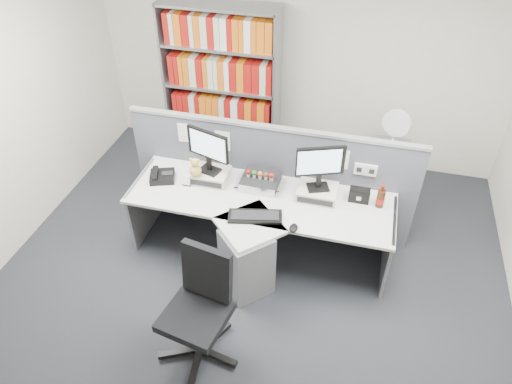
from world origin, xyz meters
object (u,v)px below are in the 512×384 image
(desktop_pc, at_px, (260,181))
(keyboard, at_px, (255,216))
(desk, at_px, (255,232))
(monitor_left, at_px, (208,148))
(office_chair, at_px, (200,305))
(desk_calendar, at_px, (187,181))
(filing_cabinet, at_px, (385,176))
(mouse, at_px, (294,228))
(monitor_right, at_px, (320,164))
(speaker, at_px, (359,195))
(cola_bottle, at_px, (381,198))
(desk_phone, at_px, (162,176))
(shelving_unit, at_px, (222,89))
(desk_fan, at_px, (396,126))

(desktop_pc, distance_m, keyboard, 0.49)
(desk, bearing_deg, monitor_left, 146.02)
(office_chair, bearing_deg, desk_calendar, 114.71)
(filing_cabinet, bearing_deg, mouse, -117.33)
(monitor_left, xyz_separation_m, monitor_right, (1.10, 0.00, -0.00))
(speaker, distance_m, cola_bottle, 0.20)
(desktop_pc, xyz_separation_m, filing_cabinet, (1.25, 0.99, -0.42))
(desk_phone, height_order, shelving_unit, shelving_unit)
(speaker, distance_m, desk_fan, 1.04)
(monitor_left, bearing_deg, desk_fan, 29.87)
(keyboard, distance_m, speaker, 1.03)
(mouse, xyz_separation_m, shelving_unit, (-1.30, 1.99, 0.23))
(mouse, distance_m, desk_calendar, 1.23)
(monitor_right, height_order, desk_calendar, monitor_right)
(keyboard, height_order, office_chair, office_chair)
(speaker, bearing_deg, mouse, -132.92)
(monitor_right, relative_size, cola_bottle, 1.84)
(keyboard, xyz_separation_m, office_chair, (-0.21, -0.95, -0.18))
(monitor_left, height_order, monitor_right, same)
(monitor_left, xyz_separation_m, desk_calendar, (-0.20, -0.15, -0.33))
(speaker, distance_m, filing_cabinet, 1.10)
(filing_cabinet, bearing_deg, monitor_right, -123.40)
(monitor_right, distance_m, desk_phone, 1.62)
(keyboard, xyz_separation_m, mouse, (0.38, -0.07, 0.01))
(desktop_pc, bearing_deg, desk, -83.41)
(office_chair, bearing_deg, mouse, 56.35)
(cola_bottle, bearing_deg, monitor_right, 179.87)
(cola_bottle, height_order, shelving_unit, shelving_unit)
(monitor_right, bearing_deg, shelving_unit, 134.31)
(desk_fan, bearing_deg, desk_calendar, -149.38)
(desk, distance_m, shelving_unit, 2.12)
(desk_calendar, relative_size, speaker, 0.56)
(cola_bottle, relative_size, office_chair, 0.25)
(desk_phone, distance_m, desk_calendar, 0.28)
(filing_cabinet, bearing_deg, shelving_unit, 167.93)
(shelving_unit, relative_size, office_chair, 1.93)
(monitor_left, height_order, desk_calendar, monitor_left)
(desk, distance_m, speaker, 1.07)
(desktop_pc, relative_size, filing_cabinet, 0.53)
(mouse, bearing_deg, desk_fan, 62.67)
(monitor_right, distance_m, mouse, 0.65)
(desk, bearing_deg, office_chair, -100.20)
(keyboard, relative_size, desk_phone, 1.74)
(mouse, distance_m, shelving_unit, 2.39)
(desk_calendar, bearing_deg, keyboard, -21.39)
(desk, distance_m, monitor_left, 0.94)
(desk, xyz_separation_m, filing_cabinet, (1.20, 1.40, -0.11))
(monitor_left, bearing_deg, office_chair, -74.74)
(desk_phone, relative_size, desk_calendar, 2.75)
(desk, height_order, desktop_pc, desktop_pc)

